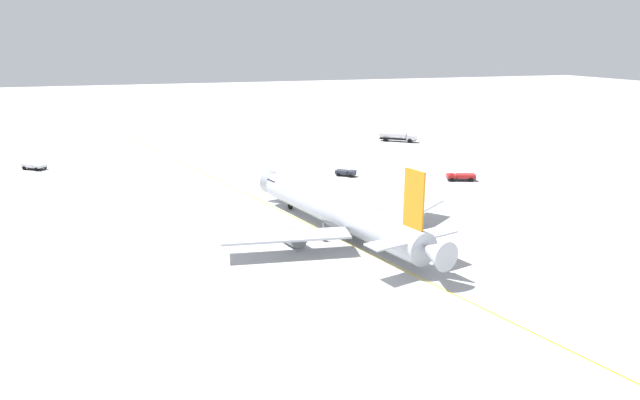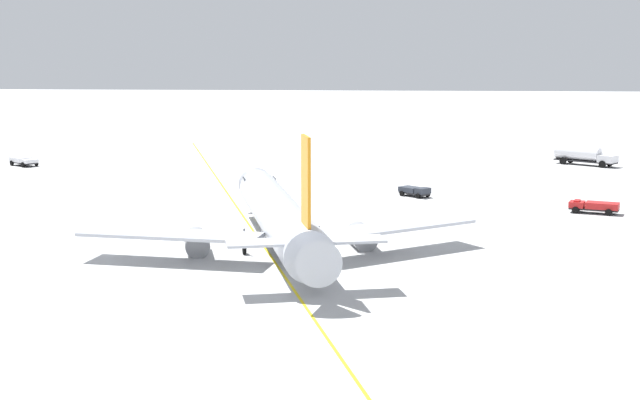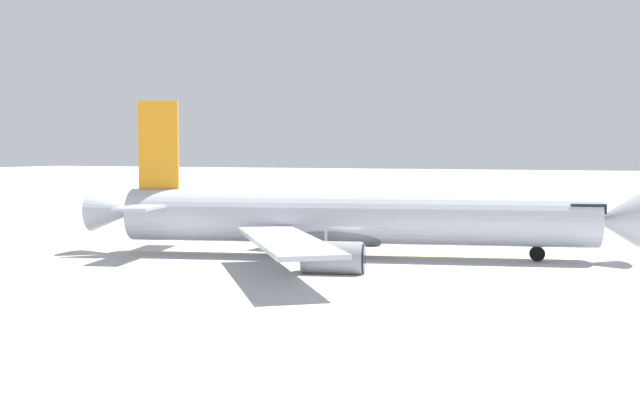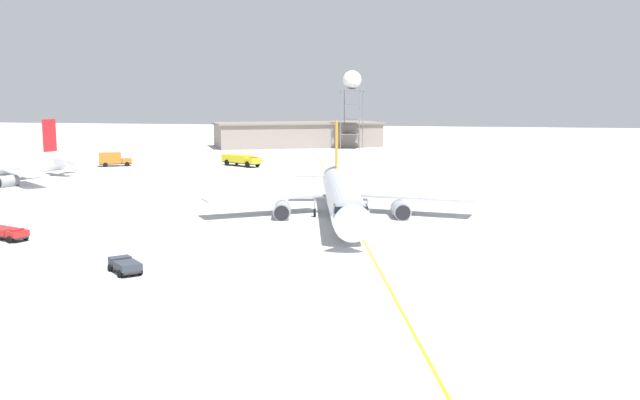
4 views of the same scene
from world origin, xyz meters
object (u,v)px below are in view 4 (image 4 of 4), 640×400
(catering_truck_truck, at_px, (113,159))
(radar_tower, at_px, (352,85))
(baggage_truck_truck, at_px, (125,265))
(ops_pickup_truck, at_px, (7,233))
(fire_tender_truck, at_px, (241,159))
(airliner_main, at_px, (342,196))

(catering_truck_truck, distance_m, radar_tower, 81.17)
(baggage_truck_truck, bearing_deg, ops_pickup_truck, 15.20)
(baggage_truck_truck, xyz_separation_m, ops_pickup_truck, (19.63, -10.39, 0.09))
(catering_truck_truck, height_order, ops_pickup_truck, catering_truck_truck)
(fire_tender_truck, height_order, radar_tower, radar_tower)
(baggage_truck_truck, relative_size, fire_tender_truck, 0.38)
(fire_tender_truck, distance_m, ops_pickup_truck, 84.63)
(baggage_truck_truck, distance_m, ops_pickup_truck, 22.21)
(baggage_truck_truck, bearing_deg, fire_tender_truck, -33.46)
(ops_pickup_truck, xyz_separation_m, radar_tower, (-11.25, -144.88, 18.43))
(airliner_main, relative_size, baggage_truck_truck, 9.96)
(fire_tender_truck, height_order, ops_pickup_truck, fire_tender_truck)
(catering_truck_truck, bearing_deg, baggage_truck_truck, -92.97)
(baggage_truck_truck, distance_m, fire_tender_truck, 97.65)
(radar_tower, bearing_deg, fire_tender_truck, 76.62)
(airliner_main, xyz_separation_m, catering_truck_truck, (63.70, -56.29, -1.21))
(fire_tender_truck, xyz_separation_m, radar_tower, (-14.34, -60.30, 17.70))
(catering_truck_truck, distance_m, fire_tender_truck, 28.78)
(airliner_main, xyz_separation_m, ops_pickup_truck, (32.62, 21.60, -2.06))
(ops_pickup_truck, bearing_deg, baggage_truck_truck, -8.55)
(fire_tender_truck, bearing_deg, baggage_truck_truck, -45.22)
(airliner_main, xyz_separation_m, baggage_truck_truck, (12.99, 31.99, -2.15))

